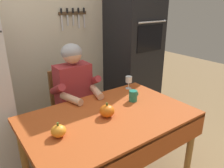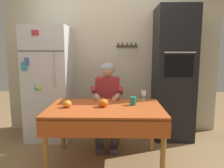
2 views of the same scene
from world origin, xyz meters
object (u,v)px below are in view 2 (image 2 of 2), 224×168
(wall_oven, at_px, (173,74))
(refrigerator, at_px, (50,83))
(seated_person, at_px, (107,97))
(pumpkin_large, at_px, (103,103))
(chair_behind_person, at_px, (108,108))
(dining_table, at_px, (105,114))
(pumpkin_medium, at_px, (67,104))
(coffee_mug, at_px, (133,101))
(wine_glass, at_px, (144,93))

(wall_oven, bearing_deg, refrigerator, -178.86)
(seated_person, distance_m, pumpkin_large, 0.59)
(refrigerator, relative_size, chair_behind_person, 1.94)
(wall_oven, distance_m, dining_table, 1.45)
(dining_table, bearing_deg, seated_person, 90.24)
(dining_table, relative_size, seated_person, 1.12)
(dining_table, xyz_separation_m, pumpkin_medium, (-0.47, -0.02, 0.13))
(refrigerator, height_order, coffee_mug, refrigerator)
(dining_table, xyz_separation_m, chair_behind_person, (-0.00, 0.79, -0.14))
(wall_oven, relative_size, seated_person, 1.69)
(chair_behind_person, relative_size, seated_person, 0.75)
(refrigerator, bearing_deg, pumpkin_medium, -61.71)
(wall_oven, xyz_separation_m, pumpkin_medium, (-1.52, -0.94, -0.27))
(pumpkin_medium, bearing_deg, coffee_mug, 9.20)
(dining_table, relative_size, pumpkin_medium, 12.75)
(pumpkin_large, bearing_deg, chair_behind_person, 88.17)
(pumpkin_large, bearing_deg, wall_oven, 40.12)
(dining_table, distance_m, chair_behind_person, 0.81)
(chair_behind_person, distance_m, seated_person, 0.29)
(chair_behind_person, bearing_deg, wine_glass, -38.75)
(coffee_mug, bearing_deg, seated_person, 125.42)
(chair_behind_person, distance_m, wine_glass, 0.74)
(coffee_mug, bearing_deg, wine_glass, 57.65)
(chair_behind_person, height_order, pumpkin_large, chair_behind_person)
(dining_table, relative_size, chair_behind_person, 1.51)
(wine_glass, height_order, pumpkin_medium, wine_glass)
(pumpkin_large, height_order, pumpkin_medium, pumpkin_large)
(dining_table, distance_m, seated_person, 0.61)
(refrigerator, relative_size, pumpkin_medium, 16.40)
(chair_behind_person, xyz_separation_m, pumpkin_large, (-0.02, -0.78, 0.28))
(refrigerator, distance_m, wall_oven, 2.01)
(coffee_mug, bearing_deg, wall_oven, 48.95)
(chair_behind_person, bearing_deg, pumpkin_medium, -119.75)
(wine_glass, bearing_deg, coffee_mug, -122.35)
(refrigerator, xyz_separation_m, coffee_mug, (1.30, -0.77, -0.11))
(pumpkin_medium, bearing_deg, pumpkin_large, 4.19)
(refrigerator, distance_m, seated_person, 1.00)
(seated_person, height_order, coffee_mug, seated_person)
(wall_oven, bearing_deg, pumpkin_large, -139.88)
(wall_oven, xyz_separation_m, dining_table, (-1.05, -0.92, -0.39))
(wine_glass, xyz_separation_m, pumpkin_medium, (-0.98, -0.40, -0.05))
(chair_behind_person, bearing_deg, pumpkin_large, -91.83)
(pumpkin_medium, bearing_deg, dining_table, 2.14)
(wine_glass, height_order, pumpkin_large, wine_glass)
(chair_behind_person, height_order, coffee_mug, chair_behind_person)
(refrigerator, distance_m, pumpkin_large, 1.27)
(wine_glass, bearing_deg, pumpkin_large, -146.06)
(chair_behind_person, xyz_separation_m, coffee_mug, (0.35, -0.68, 0.28))
(dining_table, distance_m, coffee_mug, 0.39)
(wall_oven, bearing_deg, dining_table, -138.69)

